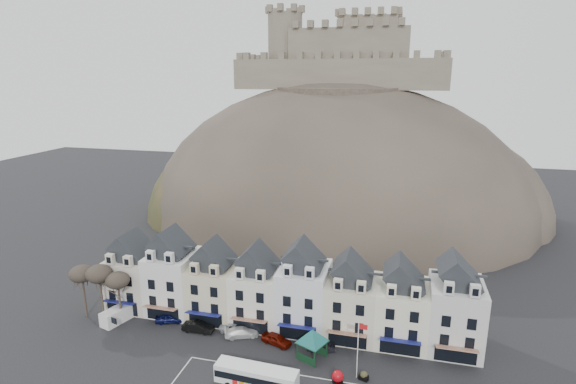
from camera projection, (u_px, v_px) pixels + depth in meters
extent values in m
cube|color=beige|center=(136.00, 280.00, 70.82)|extent=(6.80, 8.00, 8.00)
cube|color=#212429|center=(133.00, 249.00, 69.51)|extent=(6.80, 5.76, 2.80)
cube|color=beige|center=(110.00, 259.00, 66.56)|extent=(1.20, 0.80, 1.60)
cube|color=beige|center=(128.00, 261.00, 65.85)|extent=(1.20, 0.80, 1.60)
cube|color=black|center=(122.00, 308.00, 67.72)|extent=(5.10, 0.06, 2.20)
cube|color=navy|center=(119.00, 302.00, 66.77)|extent=(5.10, 1.29, 0.43)
cube|color=white|center=(175.00, 281.00, 69.04)|extent=(6.80, 8.00, 9.20)
cube|color=#212429|center=(172.00, 246.00, 67.58)|extent=(6.80, 5.76, 2.80)
cube|color=white|center=(151.00, 256.00, 64.63)|extent=(1.20, 0.80, 1.60)
cube|color=white|center=(169.00, 258.00, 63.92)|extent=(1.20, 0.80, 1.60)
cube|color=black|center=(163.00, 314.00, 66.10)|extent=(5.10, 0.06, 2.20)
cube|color=maroon|center=(160.00, 308.00, 65.14)|extent=(5.10, 1.29, 0.43)
cube|color=beige|center=(216.00, 290.00, 67.57)|extent=(6.80, 8.00, 8.00)
cube|color=#212429|center=(214.00, 258.00, 66.25)|extent=(6.80, 5.76, 2.80)
cube|color=beige|center=(194.00, 269.00, 63.31)|extent=(1.20, 0.80, 1.60)
cube|color=beige|center=(214.00, 271.00, 62.60)|extent=(1.20, 0.80, 1.60)
cube|color=black|center=(205.00, 320.00, 64.47)|extent=(5.10, 0.06, 2.20)
cube|color=navy|center=(203.00, 314.00, 63.51)|extent=(5.10, 1.29, 0.43)
cube|color=white|center=(259.00, 295.00, 65.94)|extent=(6.80, 8.00, 8.00)
cube|color=#212429|center=(258.00, 262.00, 64.63)|extent=(6.80, 5.76, 2.80)
cube|color=white|center=(240.00, 274.00, 61.69)|extent=(1.20, 0.80, 1.60)
cube|color=white|center=(261.00, 276.00, 60.97)|extent=(1.20, 0.80, 1.60)
cube|color=black|center=(250.00, 326.00, 62.85)|extent=(5.10, 0.06, 2.20)
cube|color=maroon|center=(248.00, 320.00, 61.89)|extent=(5.10, 1.29, 0.43)
cube|color=white|center=(304.00, 297.00, 64.16)|extent=(6.80, 8.00, 9.20)
cube|color=#212429|center=(304.00, 259.00, 62.70)|extent=(6.80, 5.76, 2.80)
cube|color=white|center=(288.00, 271.00, 59.76)|extent=(1.20, 0.80, 1.60)
cube|color=white|center=(310.00, 273.00, 59.04)|extent=(1.20, 0.80, 1.60)
cube|color=black|center=(297.00, 333.00, 61.22)|extent=(5.10, 0.06, 2.20)
cube|color=navy|center=(296.00, 327.00, 60.26)|extent=(5.10, 1.29, 0.43)
cube|color=beige|center=(351.00, 307.00, 62.69)|extent=(6.80, 8.00, 8.00)
cube|color=#212429|center=(353.00, 272.00, 61.38)|extent=(6.80, 5.76, 2.80)
cube|color=beige|center=(338.00, 285.00, 58.43)|extent=(1.20, 0.80, 1.60)
cube|color=beige|center=(361.00, 287.00, 57.72)|extent=(1.20, 0.80, 1.60)
cube|color=black|center=(347.00, 340.00, 59.59)|extent=(5.10, 0.06, 2.20)
cube|color=maroon|center=(347.00, 334.00, 58.64)|extent=(5.10, 1.29, 0.43)
cube|color=white|center=(401.00, 313.00, 61.06)|extent=(6.80, 8.00, 8.00)
cube|color=#212429|center=(404.00, 278.00, 59.75)|extent=(6.80, 5.76, 2.80)
cube|color=white|center=(392.00, 291.00, 56.81)|extent=(1.20, 0.80, 1.60)
cube|color=white|center=(416.00, 293.00, 56.09)|extent=(1.20, 0.80, 1.60)
cube|color=black|center=(400.00, 347.00, 57.97)|extent=(5.10, 0.06, 2.20)
cube|color=navy|center=(400.00, 341.00, 57.01)|extent=(5.10, 1.29, 0.43)
cube|color=silver|center=(455.00, 315.00, 59.29)|extent=(6.80, 8.00, 9.20)
cube|color=#212429|center=(459.00, 275.00, 57.82)|extent=(6.80, 5.76, 2.80)
cube|color=silver|center=(449.00, 288.00, 54.88)|extent=(1.20, 0.80, 1.60)
cube|color=silver|center=(475.00, 291.00, 54.16)|extent=(1.20, 0.80, 1.60)
cube|color=black|center=(455.00, 355.00, 56.34)|extent=(5.10, 0.06, 2.20)
cube|color=maroon|center=(457.00, 349.00, 55.38)|extent=(5.10, 1.29, 0.43)
ellipsoid|color=#36312A|center=(335.00, 215.00, 116.77)|extent=(96.00, 76.00, 68.00)
ellipsoid|color=#2A351A|center=(248.00, 216.00, 116.40)|extent=(52.00, 44.00, 42.00)
ellipsoid|color=#36312A|center=(431.00, 218.00, 114.78)|extent=(56.00, 48.00, 46.00)
ellipsoid|color=#2A351A|center=(309.00, 232.00, 104.60)|extent=(40.00, 28.00, 28.00)
ellipsoid|color=#36312A|center=(371.00, 234.00, 103.12)|extent=(36.00, 28.00, 24.00)
cylinder|color=#36312A|center=(339.00, 94.00, 108.93)|extent=(30.00, 30.00, 3.00)
cube|color=#665E4E|center=(337.00, 74.00, 104.05)|extent=(48.00, 2.20, 7.00)
cube|color=#665E4E|center=(347.00, 74.00, 122.80)|extent=(48.00, 2.20, 7.00)
cube|color=#665E4E|center=(253.00, 74.00, 119.16)|extent=(2.20, 22.00, 7.00)
cube|color=#665E4E|center=(442.00, 74.00, 107.68)|extent=(2.20, 22.00, 7.00)
cube|color=#665E4E|center=(351.00, 52.00, 111.55)|extent=(28.00, 18.00, 10.00)
cube|color=#665E4E|center=(368.00, 46.00, 112.09)|extent=(14.00, 12.00, 13.00)
cylinder|color=#665E4E|center=(285.00, 52.00, 111.63)|extent=(8.40, 8.40, 18.00)
cylinder|color=silver|center=(370.00, 7.00, 109.82)|extent=(0.16, 0.16, 5.00)
cylinder|color=#332920|center=(85.00, 299.00, 67.19)|extent=(0.32, 0.32, 5.74)
ellipsoid|color=#383028|center=(82.00, 274.00, 66.16)|extent=(3.61, 3.61, 2.54)
cylinder|color=#332920|center=(102.00, 300.00, 66.44)|extent=(0.32, 0.32, 6.02)
ellipsoid|color=#383028|center=(99.00, 274.00, 65.35)|extent=(3.78, 3.78, 2.67)
cylinder|color=#332920|center=(120.00, 305.00, 65.79)|extent=(0.32, 0.32, 5.46)
ellipsoid|color=#383028|center=(118.00, 280.00, 64.81)|extent=(3.43, 3.43, 2.42)
cube|color=white|center=(256.00, 376.00, 51.94)|extent=(9.89, 2.69, 2.24)
cube|color=black|center=(256.00, 375.00, 51.91)|extent=(9.70, 2.75, 0.85)
cube|color=white|center=(256.00, 368.00, 51.68)|extent=(9.69, 2.59, 0.22)
cube|color=orange|center=(297.00, 377.00, 50.34)|extent=(0.10, 1.07, 0.25)
cylinder|color=black|center=(283.00, 384.00, 52.34)|extent=(0.87, 0.33, 0.85)
cylinder|color=black|center=(235.00, 374.00, 54.07)|extent=(0.87, 0.33, 0.85)
cube|color=#10321B|center=(310.00, 342.00, 59.36)|extent=(0.20, 0.20, 2.37)
cube|color=#10321B|center=(326.00, 349.00, 57.76)|extent=(0.20, 0.20, 2.37)
cube|color=#10321B|center=(298.00, 351.00, 57.34)|extent=(0.20, 0.20, 2.37)
cube|color=#10321B|center=(315.00, 359.00, 55.74)|extent=(0.20, 0.20, 2.37)
cube|color=#10321B|center=(312.00, 342.00, 57.25)|extent=(4.30, 4.30, 0.12)
cone|color=#124F4F|center=(312.00, 336.00, 57.03)|extent=(5.96, 5.96, 1.77)
cube|color=black|center=(338.00, 382.00, 52.96)|extent=(1.50, 1.50, 0.45)
sphere|color=#A40911|center=(338.00, 376.00, 52.75)|extent=(1.40, 1.40, 1.40)
cylinder|color=silver|center=(358.00, 350.00, 53.19)|extent=(0.11, 0.11, 7.50)
cube|color=#B51618|center=(363.00, 327.00, 52.22)|extent=(1.03, 0.10, 0.66)
cube|color=white|center=(117.00, 315.00, 66.09)|extent=(3.28, 5.04, 2.12)
cube|color=black|center=(117.00, 313.00, 65.99)|extent=(1.86, 0.63, 0.91)
cube|color=black|center=(363.00, 378.00, 53.65)|extent=(1.27, 0.92, 0.57)
sphere|color=#2A351A|center=(363.00, 374.00, 53.53)|extent=(0.80, 0.80, 0.80)
cube|color=black|center=(364.00, 377.00, 53.74)|extent=(1.10, 0.65, 0.52)
sphere|color=#2A351A|center=(365.00, 374.00, 53.63)|extent=(0.73, 0.73, 0.73)
imported|color=#0D1141|center=(169.00, 318.00, 66.04)|extent=(4.37, 2.89, 1.38)
imported|color=black|center=(198.00, 327.00, 63.63)|extent=(4.55, 1.67, 1.49)
imported|color=#BABDC2|center=(236.00, 328.00, 63.57)|extent=(4.62, 2.27, 1.29)
imported|color=white|center=(242.00, 332.00, 62.46)|extent=(5.10, 3.69, 1.37)
imported|color=#580E05|center=(276.00, 339.00, 60.68)|extent=(4.64, 2.99, 1.47)
imported|color=black|center=(321.00, 346.00, 59.28)|extent=(3.98, 2.03, 1.25)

